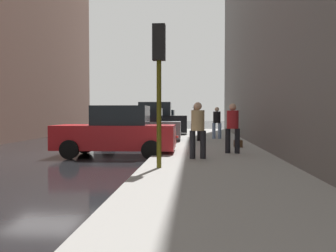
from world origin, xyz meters
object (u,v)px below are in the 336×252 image
pedestrian_in_jeans (217,121)px  pedestrian_in_tan_coat (198,127)px  parked_red_hatchback (117,132)px  pedestrian_in_red_jacket (233,126)px  fire_hydrant (174,136)px  traffic_light (159,64)px  pedestrian_with_fedora (196,121)px  duffel_bag (238,144)px  parked_black_suv (153,121)px  parked_gray_coupe (140,127)px  parked_dark_green_sedan (161,121)px

pedestrian_in_jeans → pedestrian_in_tan_coat: bearing=-97.0°
parked_red_hatchback → pedestrian_in_red_jacket: bearing=-1.7°
pedestrian_in_jeans → fire_hydrant: bearing=-122.7°
pedestrian_in_tan_coat → traffic_light: bearing=-116.9°
parked_red_hatchback → pedestrian_with_fedora: pedestrian_with_fedora is taller
pedestrian_with_fedora → duffel_bag: pedestrian_with_fedora is taller
pedestrian_with_fedora → parked_black_suv: bearing=115.4°
parked_red_hatchback → pedestrian_in_tan_coat: bearing=-31.2°
parked_red_hatchback → pedestrian_in_jeans: pedestrian_in_jeans is taller
pedestrian_in_red_jacket → pedestrian_in_tan_coat: bearing=-126.9°
parked_black_suv → pedestrian_with_fedora: size_ratio=2.61×
duffel_bag → traffic_light: bearing=-114.1°
pedestrian_in_tan_coat → parked_black_suv: bearing=102.1°
pedestrian_with_fedora → duffel_bag: 3.85m
pedestrian_in_red_jacket → duffel_bag: bearing=79.0°
duffel_bag → pedestrian_in_tan_coat: bearing=-112.7°
parked_gray_coupe → fire_hydrant: 2.48m
parked_black_suv → traffic_light: (1.85, -15.22, 1.73)m
fire_hydrant → pedestrian_in_jeans: pedestrian_in_jeans is taller
parked_red_hatchback → pedestrian_in_jeans: size_ratio=2.47×
parked_gray_coupe → parked_black_suv: (-0.00, 5.91, 0.18)m
parked_red_hatchback → pedestrian_in_tan_coat: pedestrian_in_tan_coat is taller
parked_gray_coupe → fire_hydrant: size_ratio=6.02×
fire_hydrant → pedestrian_with_fedora: bearing=58.6°
pedestrian_with_fedora → pedestrian_in_red_jacket: bearing=-77.8°
traffic_light → pedestrian_in_jeans: (2.10, 11.00, -1.65)m
parked_gray_coupe → pedestrian_in_jeans: pedestrian_in_jeans is taller
pedestrian_in_red_jacket → parked_black_suv: bearing=109.2°
parked_red_hatchback → duffel_bag: size_ratio=9.59×
duffel_bag → parked_dark_green_sedan: bearing=106.6°
parked_dark_green_sedan → pedestrian_in_jeans: size_ratio=2.47×
parked_dark_green_sedan → pedestrian_in_red_jacket: size_ratio=2.47×
parked_red_hatchback → parked_dark_green_sedan: same height
parked_red_hatchback → pedestrian_in_tan_coat: 3.34m
pedestrian_in_tan_coat → parked_dark_green_sedan: bearing=98.5°
pedestrian_with_fedora → pedestrian_in_tan_coat: bearing=-89.7°
parked_gray_coupe → parked_dark_green_sedan: size_ratio=1.01×
fire_hydrant → pedestrian_in_tan_coat: pedestrian_in_tan_coat is taller
parked_black_suv → duffel_bag: (4.52, -9.27, -0.74)m
parked_gray_coupe → parked_dark_green_sedan: (0.00, 11.81, 0.00)m
parked_dark_green_sedan → parked_black_suv: bearing=-90.0°
fire_hydrant → pedestrian_in_red_jacket: size_ratio=0.41×
parked_red_hatchback → parked_black_suv: parked_black_suv is taller
parked_gray_coupe → pedestrian_in_tan_coat: 7.89m
parked_gray_coupe → pedestrian_in_jeans: bearing=23.2°
parked_gray_coupe → pedestrian_with_fedora: (2.81, -0.00, 0.29)m
pedestrian_in_tan_coat → duffel_bag: bearing=67.3°
parked_red_hatchback → fire_hydrant: 4.38m
pedestrian_with_fedora → pedestrian_in_jeans: size_ratio=1.04×
parked_black_suv → pedestrian_with_fedora: 6.55m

